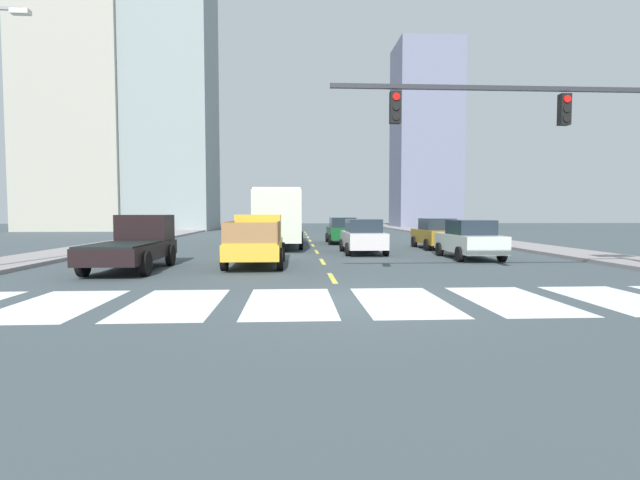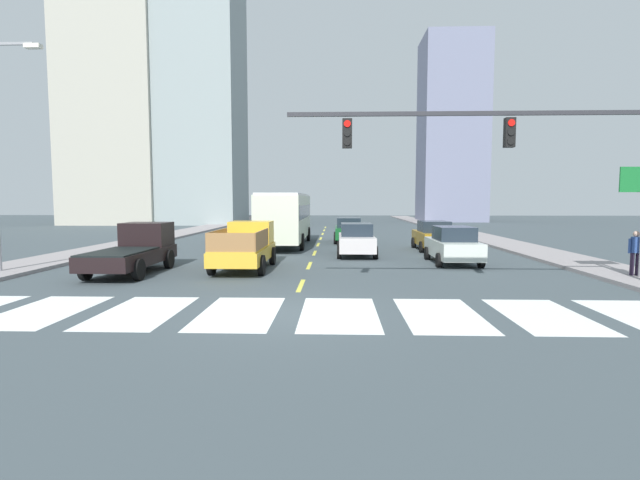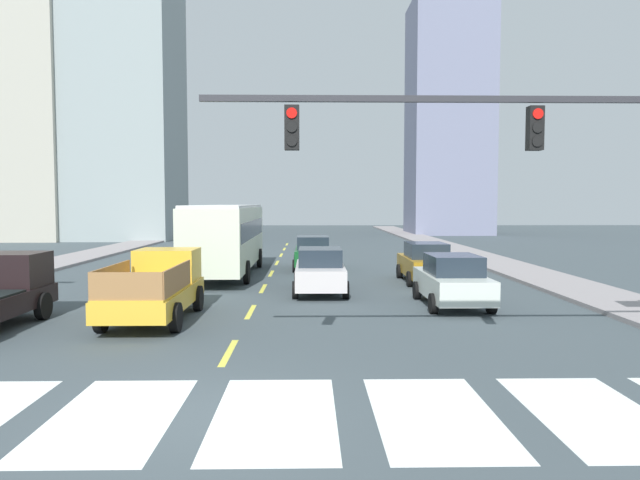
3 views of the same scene
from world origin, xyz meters
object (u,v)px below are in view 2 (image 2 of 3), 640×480
(city_bus, at_px, (286,215))
(sedan_far, at_px, (348,230))
(sedan_mid, at_px, (453,245))
(sedan_near_right, at_px, (356,240))
(traffic_signal_gantry, at_px, (555,152))
(pickup_dark, at_px, (136,249))
(pickup_stakebed, at_px, (246,246))
(pedestrian_waiting, at_px, (636,249))
(sedan_near_left, at_px, (433,236))

(city_bus, xyz_separation_m, sedan_far, (4.08, 2.39, -1.09))
(sedan_mid, bearing_deg, sedan_near_right, 143.67)
(city_bus, distance_m, traffic_signal_gantry, 19.04)
(pickup_dark, bearing_deg, traffic_signal_gantry, -21.57)
(pickup_stakebed, relative_size, sedan_near_right, 1.18)
(city_bus, relative_size, sedan_mid, 2.45)
(city_bus, bearing_deg, pickup_stakebed, -93.30)
(city_bus, bearing_deg, pickup_dark, -112.92)
(pickup_dark, xyz_separation_m, pedestrian_waiting, (19.15, -1.13, 0.20))
(sedan_near_right, bearing_deg, pickup_dark, -146.59)
(sedan_near_right, xyz_separation_m, traffic_signal_gantry, (5.25, -10.75, 3.44))
(sedan_near_left, bearing_deg, sedan_near_right, -145.99)
(pickup_stakebed, xyz_separation_m, traffic_signal_gantry, (10.16, -6.08, 3.36))
(sedan_near_right, bearing_deg, city_bus, 128.27)
(sedan_near_left, relative_size, sedan_near_right, 1.00)
(traffic_signal_gantry, relative_size, pedestrian_waiting, 7.17)
(pickup_stakebed, relative_size, traffic_signal_gantry, 0.44)
(sedan_far, height_order, traffic_signal_gantry, traffic_signal_gantry)
(sedan_mid, bearing_deg, sedan_near_left, 84.56)
(pickup_dark, height_order, traffic_signal_gantry, traffic_signal_gantry)
(traffic_signal_gantry, bearing_deg, sedan_near_right, 116.02)
(sedan_near_left, height_order, traffic_signal_gantry, traffic_signal_gantry)
(sedan_far, bearing_deg, pickup_stakebed, -112.70)
(city_bus, xyz_separation_m, traffic_signal_gantry, (9.54, -16.31, 2.35))
(pickup_dark, relative_size, sedan_near_left, 1.18)
(traffic_signal_gantry, bearing_deg, pickup_dark, 161.56)
(pickup_stakebed, xyz_separation_m, pedestrian_waiting, (14.87, -2.40, 0.18))
(pickup_dark, relative_size, city_bus, 0.48)
(city_bus, distance_m, sedan_far, 4.86)
(sedan_far, relative_size, pedestrian_waiting, 2.68)
(pickup_dark, xyz_separation_m, sedan_far, (8.98, 13.89, -0.06))
(sedan_mid, height_order, traffic_signal_gantry, traffic_signal_gantry)
(pedestrian_waiting, bearing_deg, sedan_near_left, 161.02)
(pickup_stakebed, distance_m, city_bus, 10.30)
(city_bus, distance_m, sedan_near_left, 9.35)
(sedan_near_left, distance_m, sedan_far, 6.96)
(pickup_stakebed, xyz_separation_m, city_bus, (0.62, 10.23, 1.02))
(pickup_stakebed, xyz_separation_m, sedan_far, (4.70, 12.62, -0.08))
(pickup_dark, bearing_deg, pickup_stakebed, 13.38)
(sedan_far, height_order, sedan_near_right, same)
(sedan_mid, bearing_deg, city_bus, 132.92)
(pickup_dark, bearing_deg, sedan_near_right, 29.70)
(pickup_stakebed, distance_m, traffic_signal_gantry, 12.31)
(sedan_mid, relative_size, sedan_far, 1.00)
(pickup_dark, distance_m, sedan_far, 16.54)
(pickup_stakebed, height_order, sedan_near_left, pickup_stakebed)
(pickup_stakebed, relative_size, city_bus, 0.48)
(city_bus, xyz_separation_m, sedan_near_right, (4.30, -5.56, -1.09))
(pickup_stakebed, height_order, pickup_dark, same)
(pickup_stakebed, bearing_deg, pickup_dark, -162.26)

